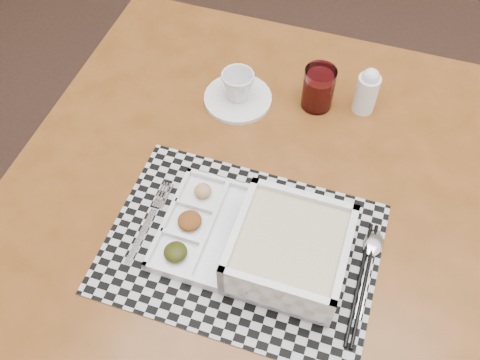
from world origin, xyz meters
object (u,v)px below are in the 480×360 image
at_px(juice_glass, 318,89).
at_px(dining_table, 265,217).
at_px(serving_tray, 278,249).
at_px(creamer_bottle, 367,91).
at_px(cup, 238,86).

bearing_deg(juice_glass, dining_table, -91.76).
height_order(serving_tray, creamer_bottle, creamer_bottle).
relative_size(juice_glass, creamer_bottle, 0.87).
height_order(dining_table, cup, cup).
bearing_deg(juice_glass, serving_tray, -81.20).
height_order(cup, juice_glass, juice_glass).
bearing_deg(cup, juice_glass, 7.82).
distance_m(dining_table, creamer_bottle, 0.34).
height_order(serving_tray, juice_glass, same).
height_order(dining_table, juice_glass, juice_glass).
relative_size(serving_tray, creamer_bottle, 3.14).
bearing_deg(juice_glass, cup, -160.34).
distance_m(dining_table, cup, 0.29).
xyz_separation_m(dining_table, creamer_bottle, (0.11, 0.30, 0.13)).
height_order(serving_tray, cup, serving_tray).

